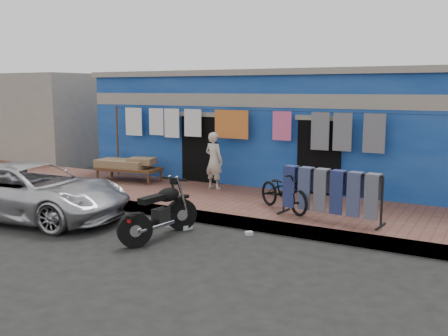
% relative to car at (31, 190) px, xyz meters
% --- Properties ---
extents(ground, '(80.00, 80.00, 0.00)m').
position_rel_car_xyz_m(ground, '(3.75, 0.02, -0.64)').
color(ground, black).
rests_on(ground, ground).
extents(sidewalk, '(28.00, 3.00, 0.25)m').
position_rel_car_xyz_m(sidewalk, '(3.75, 3.02, -0.51)').
color(sidewalk, brown).
rests_on(sidewalk, ground).
extents(curb, '(28.00, 0.10, 0.25)m').
position_rel_car_xyz_m(curb, '(3.75, 1.57, -0.51)').
color(curb, gray).
rests_on(curb, ground).
extents(building, '(12.20, 5.20, 3.36)m').
position_rel_car_xyz_m(building, '(3.75, 7.01, 1.05)').
color(building, navy).
rests_on(building, ground).
extents(neighbor_left, '(6.00, 5.00, 3.40)m').
position_rel_car_xyz_m(neighbor_left, '(-7.25, 7.02, 1.06)').
color(neighbor_left, '#9E9384').
rests_on(neighbor_left, ground).
extents(clothesline, '(10.06, 0.06, 2.10)m').
position_rel_car_xyz_m(clothesline, '(2.99, 4.27, 1.17)').
color(clothesline, brown).
rests_on(clothesline, sidewalk).
extents(car, '(4.81, 2.81, 1.27)m').
position_rel_car_xyz_m(car, '(0.00, 0.00, 0.00)').
color(car, silver).
rests_on(car, ground).
extents(seated_person, '(0.59, 0.45, 1.50)m').
position_rel_car_xyz_m(seated_person, '(2.44, 3.80, 0.36)').
color(seated_person, beige).
rests_on(seated_person, sidewalk).
extents(bicycle, '(1.69, 1.34, 1.05)m').
position_rel_car_xyz_m(bicycle, '(4.96, 2.49, 0.14)').
color(bicycle, black).
rests_on(bicycle, sidewalk).
extents(motorcycle, '(0.83, 1.79, 1.11)m').
position_rel_car_xyz_m(motorcycle, '(3.35, 0.19, -0.08)').
color(motorcycle, black).
rests_on(motorcycle, ground).
extents(charpoy, '(2.12, 1.35, 0.64)m').
position_rel_car_xyz_m(charpoy, '(-0.26, 3.60, -0.07)').
color(charpoy, brown).
rests_on(charpoy, sidewalk).
extents(jeans_rack, '(2.27, 0.84, 1.05)m').
position_rel_car_xyz_m(jeans_rack, '(6.06, 2.25, 0.14)').
color(jeans_rack, black).
rests_on(jeans_rack, sidewalk).
extents(litter_a, '(0.21, 0.18, 0.08)m').
position_rel_car_xyz_m(litter_a, '(3.09, 0.92, -0.60)').
color(litter_a, silver).
rests_on(litter_a, ground).
extents(litter_b, '(0.17, 0.18, 0.07)m').
position_rel_car_xyz_m(litter_b, '(4.76, 1.22, -0.60)').
color(litter_b, silver).
rests_on(litter_b, ground).
extents(litter_c, '(0.25, 0.28, 0.09)m').
position_rel_car_xyz_m(litter_c, '(3.44, 0.97, -0.59)').
color(litter_c, silver).
rests_on(litter_c, ground).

